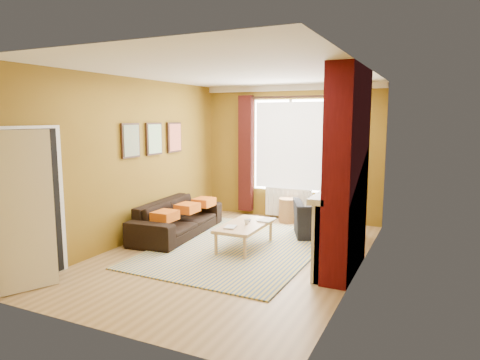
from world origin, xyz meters
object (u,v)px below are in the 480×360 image
Objects in this scene: wicker_stool at (288,210)px; floor_lamp at (361,170)px; armchair at (323,220)px; coffee_table at (245,226)px; sofa at (178,218)px.

wicker_stool is 0.33× the size of floor_lamp.
armchair reaches higher than coffee_table.
floor_lamp is at bearing -6.60° from wicker_stool.
wicker_stool is 1.74m from floor_lamp.
sofa is at bearing -129.74° from wicker_stool.
coffee_table is 2.53m from floor_lamp.
wicker_stool is at bearing -65.16° from armchair.
sofa reaches higher than wicker_stool.
sofa is 3.50m from floor_lamp.
floor_lamp is at bearing -151.24° from armchair.
coffee_table is (1.45, -0.21, 0.05)m from sofa.
armchair is 1.26m from wicker_stool.
floor_lamp reaches higher than armchair.
wicker_stool reaches higher than coffee_table.
wicker_stool is (0.06, 2.02, -0.12)m from coffee_table.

